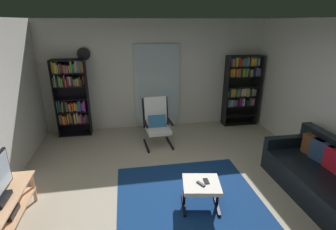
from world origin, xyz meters
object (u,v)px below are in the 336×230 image
at_px(lounge_armchair, 157,121).
at_px(tv_remote, 201,184).
at_px(bookshelf_near_sofa, 241,86).
at_px(leather_sofa, 326,179).
at_px(wall_clock, 84,54).
at_px(ottoman, 201,187).
at_px(bookshelf_near_tv, 71,96).
at_px(cell_phone, 206,181).
at_px(tv_stand, 3,212).

relative_size(lounge_armchair, tv_remote, 7.10).
xyz_separation_m(bookshelf_near_sofa, lounge_armchair, (-2.24, -0.80, -0.48)).
bearing_deg(leather_sofa, tv_remote, 178.20).
relative_size(bookshelf_near_sofa, wall_clock, 6.08).
xyz_separation_m(ottoman, tv_remote, (-0.02, -0.03, 0.08)).
relative_size(leather_sofa, tv_remote, 13.61).
distance_m(bookshelf_near_sofa, wall_clock, 3.84).
distance_m(bookshelf_near_tv, lounge_armchair, 2.06).
height_order(bookshelf_near_tv, leather_sofa, bookshelf_near_tv).
relative_size(tv_remote, cell_phone, 1.03).
xyz_separation_m(leather_sofa, cell_phone, (-1.85, 0.11, 0.10)).
distance_m(leather_sofa, lounge_armchair, 3.20).
distance_m(tv_stand, bookshelf_near_sofa, 5.42).
height_order(tv_remote, cell_phone, tv_remote).
relative_size(bookshelf_near_tv, wall_clock, 6.09).
xyz_separation_m(bookshelf_near_tv, cell_phone, (2.29, -2.93, -0.54)).
xyz_separation_m(bookshelf_near_tv, bookshelf_near_sofa, (4.09, -0.01, 0.07)).
distance_m(bookshelf_near_tv, leather_sofa, 5.17).
bearing_deg(leather_sofa, wall_clock, 139.69).
bearing_deg(bookshelf_near_sofa, tv_stand, -145.74).
xyz_separation_m(tv_stand, bookshelf_near_tv, (0.35, 3.04, 0.61)).
height_order(tv_stand, lounge_armchair, lounge_armchair).
distance_m(cell_phone, wall_clock, 3.93).
distance_m(ottoman, tv_remote, 0.09).
xyz_separation_m(tv_remote, wall_clock, (-1.84, 3.15, 1.45)).
xyz_separation_m(lounge_armchair, wall_clock, (-1.50, 0.99, 1.32)).
xyz_separation_m(tv_stand, ottoman, (2.56, 0.09, -0.00)).
relative_size(tv_stand, tv_remote, 9.28).
height_order(bookshelf_near_tv, lounge_armchair, bookshelf_near_tv).
bearing_deg(ottoman, cell_phone, 15.30).
xyz_separation_m(leather_sofa, wall_clock, (-3.79, 3.21, 1.55)).
bearing_deg(bookshelf_near_tv, wall_clock, 25.77).
height_order(bookshelf_near_sofa, cell_phone, bookshelf_near_sofa).
bearing_deg(bookshelf_near_sofa, leather_sofa, -89.14).
bearing_deg(bookshelf_near_tv, bookshelf_near_sofa, -0.21).
relative_size(tv_stand, wall_clock, 4.61).
xyz_separation_m(bookshelf_near_tv, lounge_armchair, (1.85, -0.82, -0.41)).
relative_size(tv_stand, ottoman, 2.25).
relative_size(leather_sofa, ottoman, 3.30).
bearing_deg(wall_clock, lounge_armchair, -33.33).
relative_size(leather_sofa, cell_phone, 14.00).
bearing_deg(tv_stand, ottoman, 2.01).
bearing_deg(lounge_armchair, wall_clock, 146.67).
bearing_deg(leather_sofa, bookshelf_near_sofa, 90.86).
distance_m(leather_sofa, wall_clock, 5.20).
bearing_deg(bookshelf_near_tv, ottoman, -53.16).
bearing_deg(lounge_armchair, tv_remote, -81.02).
bearing_deg(tv_stand, wall_clock, 77.67).
relative_size(bookshelf_near_tv, ottoman, 2.97).
relative_size(tv_stand, cell_phone, 9.54).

